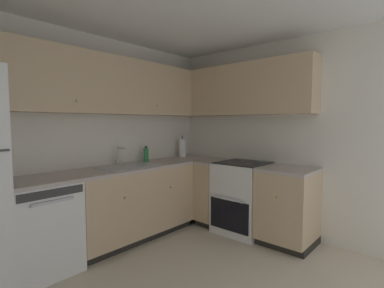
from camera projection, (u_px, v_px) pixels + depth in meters
name	position (u px, v px, depth m)	size (l,w,h in m)	color
wall_back	(86.00, 140.00, 3.31)	(3.68, 0.05, 2.44)	silver
wall_right	(286.00, 138.00, 3.56)	(0.05, 3.35, 2.44)	silver
dishwasher	(40.00, 227.00, 2.67)	(0.60, 0.63, 0.86)	white
lower_cabinets_back	(133.00, 203.00, 3.47)	(1.54, 0.62, 0.86)	tan
countertop_back	(133.00, 167.00, 3.43)	(2.74, 0.60, 0.04)	#B7A89E
lower_cabinets_right	(261.00, 202.00, 3.50)	(0.62, 1.49, 0.86)	tan
countertop_right	(261.00, 167.00, 3.46)	(0.60, 1.49, 0.03)	#B7A89E
oven_range	(243.00, 197.00, 3.68)	(0.68, 0.62, 1.05)	white
upper_cabinets_back	(113.00, 86.00, 3.33)	(2.42, 0.34, 0.66)	tan
upper_cabinets_right	(238.00, 90.00, 3.78)	(0.32, 2.04, 0.66)	tan
sink	(129.00, 170.00, 3.36)	(0.70, 0.40, 0.10)	#B7B7BC
faucet	(119.00, 154.00, 3.49)	(0.07, 0.16, 0.22)	silver
soap_bottle	(146.00, 155.00, 3.81)	(0.07, 0.07, 0.21)	#338C4C
paper_towel_roll	(182.00, 148.00, 4.30)	(0.11, 0.11, 0.33)	white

